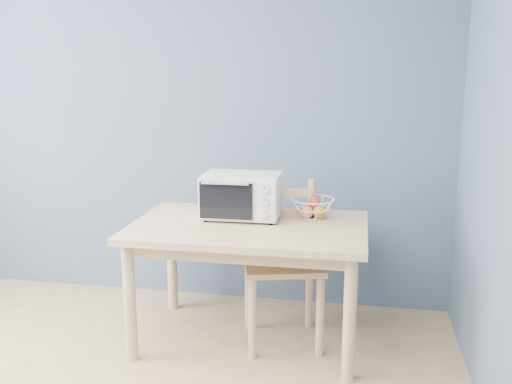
% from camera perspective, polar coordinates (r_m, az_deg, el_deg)
% --- Properties ---
extents(dining_table, '(1.40, 0.90, 0.75)m').
position_cam_1_polar(dining_table, '(3.44, -0.72, -4.84)').
color(dining_table, '#D4B37F').
rests_on(dining_table, ground).
extents(toaster_oven, '(0.48, 0.36, 0.28)m').
position_cam_1_polar(toaster_oven, '(3.52, -1.76, -0.30)').
color(toaster_oven, white).
rests_on(toaster_oven, dining_table).
extents(fruit_basket, '(0.34, 0.34, 0.14)m').
position_cam_1_polar(fruit_basket, '(3.55, 5.68, -1.58)').
color(fruit_basket, white).
rests_on(fruit_basket, dining_table).
extents(dining_chair, '(0.56, 0.56, 0.99)m').
position_cam_1_polar(dining_chair, '(3.52, 2.63, -7.23)').
color(dining_chair, '#D4B37F').
rests_on(dining_chair, ground).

